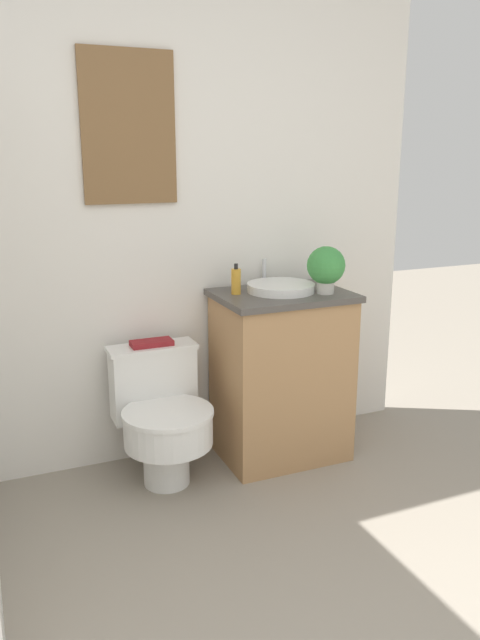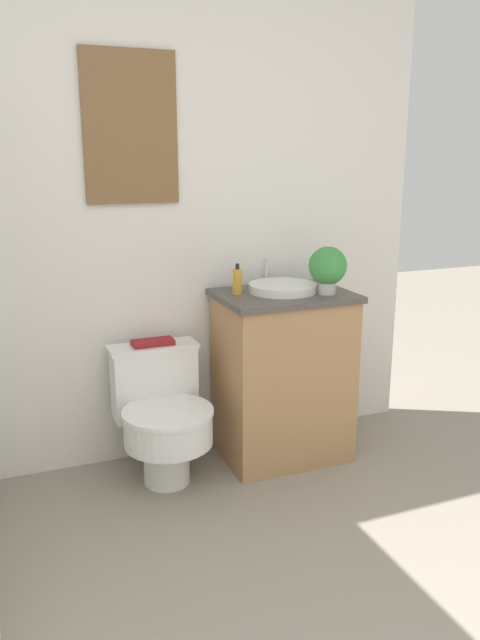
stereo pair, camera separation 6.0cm
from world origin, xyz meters
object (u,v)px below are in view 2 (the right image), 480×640
(book_on_tank, at_px, (153,342))
(toilet, at_px, (163,414))
(soap_bottle, at_px, (237,281))
(potted_plant, at_px, (328,267))
(sink, at_px, (282,288))

(book_on_tank, bearing_deg, toilet, -90.00)
(toilet, height_order, book_on_tank, book_on_tank)
(soap_bottle, height_order, potted_plant, potted_plant)
(sink, xyz_separation_m, soap_bottle, (-0.22, 0.03, 0.04))
(potted_plant, bearing_deg, book_on_tank, 164.55)
(soap_bottle, xyz_separation_m, book_on_tank, (-0.40, 0.07, -0.27))
(toilet, xyz_separation_m, soap_bottle, (0.40, 0.07, 0.58))
(toilet, relative_size, book_on_tank, 3.17)
(soap_bottle, bearing_deg, potted_plant, -21.13)
(toilet, xyz_separation_m, book_on_tank, (-0.00, 0.14, 0.31))
(potted_plant, relative_size, book_on_tank, 1.16)
(soap_bottle, relative_size, potted_plant, 0.65)
(sink, bearing_deg, soap_bottle, 171.20)
(toilet, distance_m, sink, 0.82)
(soap_bottle, relative_size, book_on_tank, 0.75)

